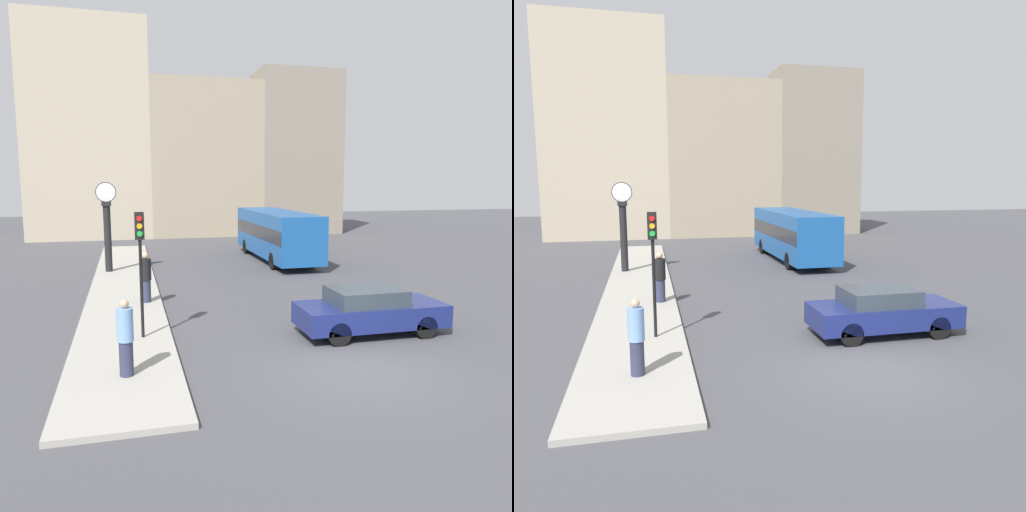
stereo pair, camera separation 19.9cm
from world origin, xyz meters
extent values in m
plane|color=#47474C|center=(0.00, 0.00, 0.00)|extent=(120.00, 120.00, 0.00)
cube|color=#A39E93|center=(-5.59, 11.29, 0.07)|extent=(2.73, 26.58, 0.13)
cube|color=#B7A88E|center=(-8.11, 32.01, 8.43)|extent=(9.46, 5.00, 16.86)
cube|color=gray|center=(1.19, 32.01, 6.32)|extent=(9.14, 5.00, 12.65)
cube|color=gray|center=(9.30, 32.01, 6.93)|extent=(7.08, 5.00, 13.86)
cube|color=navy|center=(1.57, 2.55, 0.61)|extent=(4.38, 1.79, 0.65)
cube|color=#2D3842|center=(1.40, 2.55, 1.18)|extent=(2.10, 1.61, 0.48)
cylinder|color=black|center=(2.93, 3.34, 0.34)|extent=(0.67, 0.22, 0.67)
cylinder|color=black|center=(2.93, 1.77, 0.34)|extent=(0.67, 0.22, 0.67)
cylinder|color=black|center=(0.21, 3.34, 0.34)|extent=(0.67, 0.22, 0.67)
cylinder|color=black|center=(0.21, 1.77, 0.34)|extent=(0.67, 0.22, 0.67)
cube|color=#195199|center=(2.98, 16.94, 1.59)|extent=(2.39, 9.80, 2.46)
cube|color=#1E232D|center=(2.98, 16.94, 1.75)|extent=(2.42, 9.60, 0.73)
cylinder|color=black|center=(4.04, 19.98, 0.45)|extent=(0.28, 0.90, 0.90)
cylinder|color=black|center=(1.92, 19.98, 0.45)|extent=(0.28, 0.90, 0.90)
cylinder|color=black|center=(4.04, 13.90, 0.45)|extent=(0.28, 0.90, 0.90)
cylinder|color=black|center=(1.92, 13.90, 0.45)|extent=(0.28, 0.90, 0.90)
cylinder|color=black|center=(-5.04, 3.51, 1.53)|extent=(0.09, 0.09, 2.80)
cube|color=black|center=(-5.04, 3.51, 3.32)|extent=(0.26, 0.20, 0.76)
cylinder|color=red|center=(-5.04, 3.39, 3.52)|extent=(0.15, 0.04, 0.15)
cylinder|color=orange|center=(-5.04, 3.39, 3.32)|extent=(0.15, 0.04, 0.15)
cylinder|color=green|center=(-5.04, 3.39, 3.11)|extent=(0.15, 0.04, 0.15)
cylinder|color=black|center=(-6.31, 14.76, 1.75)|extent=(0.34, 0.34, 3.23)
cube|color=black|center=(-6.31, 14.76, 3.46)|extent=(0.45, 0.45, 0.21)
cylinder|color=black|center=(-6.31, 14.76, 4.02)|extent=(0.97, 0.04, 0.97)
cylinder|color=white|center=(-6.31, 14.76, 4.02)|extent=(0.90, 0.06, 0.90)
cylinder|color=#2D334C|center=(-4.78, 7.79, 0.55)|extent=(0.35, 0.35, 0.83)
cylinder|color=black|center=(-4.78, 7.79, 1.35)|extent=(0.41, 0.41, 0.77)
sphere|color=tan|center=(-4.78, 7.79, 1.86)|extent=(0.24, 0.24, 0.24)
cylinder|color=#2D334C|center=(-5.50, 0.69, 0.54)|extent=(0.32, 0.32, 0.82)
cylinder|color=#729ED8|center=(-5.50, 0.69, 1.33)|extent=(0.37, 0.37, 0.76)
sphere|color=tan|center=(-5.50, 0.69, 1.81)|extent=(0.20, 0.20, 0.20)
camera|label=1|loc=(-5.37, -10.58, 4.52)|focal=35.00mm
camera|label=2|loc=(-5.17, -10.63, 4.52)|focal=35.00mm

